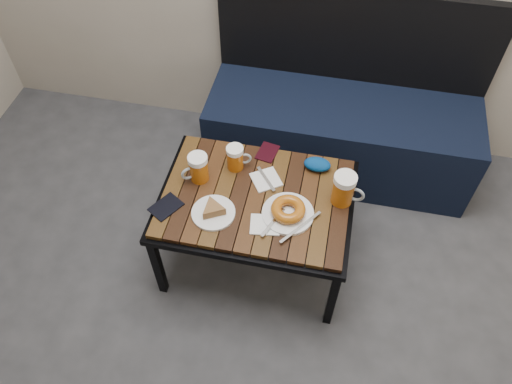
% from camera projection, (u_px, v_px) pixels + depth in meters
% --- Properties ---
extents(bench, '(1.40, 0.50, 0.95)m').
position_uv_depth(bench, '(341.00, 127.00, 2.69)').
color(bench, black).
rests_on(bench, ground).
extents(cafe_table, '(0.84, 0.62, 0.47)m').
position_uv_depth(cafe_table, '(256.00, 202.00, 2.18)').
color(cafe_table, black).
rests_on(cafe_table, ground).
extents(beer_mug_left, '(0.13, 0.11, 0.14)m').
position_uv_depth(beer_mug_left, '(198.00, 168.00, 2.15)').
color(beer_mug_left, '#AA520D').
rests_on(beer_mug_left, cafe_table).
extents(beer_mug_centre, '(0.12, 0.09, 0.12)m').
position_uv_depth(beer_mug_centre, '(236.00, 158.00, 2.20)').
color(beer_mug_centre, '#AA520D').
rests_on(beer_mug_centre, cafe_table).
extents(beer_mug_right, '(0.14, 0.10, 0.15)m').
position_uv_depth(beer_mug_right, '(344.00, 189.00, 2.07)').
color(beer_mug_right, '#AA520D').
rests_on(beer_mug_right, cafe_table).
extents(plate_pie, '(0.18, 0.18, 0.05)m').
position_uv_depth(plate_pie, '(213.00, 211.00, 2.07)').
color(plate_pie, white).
rests_on(plate_pie, cafe_table).
extents(plate_bagel, '(0.24, 0.27, 0.06)m').
position_uv_depth(plate_bagel, '(288.00, 211.00, 2.06)').
color(plate_bagel, white).
rests_on(plate_bagel, cafe_table).
extents(napkin_left, '(0.16, 0.16, 0.01)m').
position_uv_depth(napkin_left, '(266.00, 180.00, 2.19)').
color(napkin_left, white).
rests_on(napkin_left, cafe_table).
extents(napkin_right, '(0.13, 0.12, 0.01)m').
position_uv_depth(napkin_right, '(265.00, 225.00, 2.04)').
color(napkin_right, white).
rests_on(napkin_right, cafe_table).
extents(passport_navy, '(0.15, 0.16, 0.01)m').
position_uv_depth(passport_navy, '(166.00, 207.00, 2.10)').
color(passport_navy, black).
rests_on(passport_navy, cafe_table).
extents(passport_burgundy, '(0.10, 0.13, 0.01)m').
position_uv_depth(passport_burgundy, '(267.00, 152.00, 2.30)').
color(passport_burgundy, black).
rests_on(passport_burgundy, cafe_table).
extents(knit_pouch, '(0.12, 0.08, 0.05)m').
position_uv_depth(knit_pouch, '(317.00, 164.00, 2.22)').
color(knit_pouch, '#040C72').
rests_on(knit_pouch, cafe_table).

